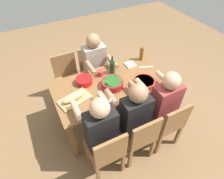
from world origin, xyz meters
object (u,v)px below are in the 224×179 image
at_px(chair_near_left, 107,151).
at_px(wine_glass, 110,100).
at_px(chair_far_center, 92,69).
at_px(napkin_stack, 130,65).
at_px(cutting_board, 75,99).
at_px(diner_near_right, 163,102).
at_px(chair_near_right, 168,123).
at_px(diner_far_center, 96,64).
at_px(wine_bottle, 112,67).
at_px(chair_far_left, 68,76).
at_px(dining_table, 112,89).
at_px(chair_near_center, 140,136).
at_px(serving_bowl_salad, 84,80).
at_px(cup_far_center, 101,73).
at_px(beer_bottle, 141,54).
at_px(diner_near_left, 100,128).
at_px(serving_bowl_pasta, 144,83).
at_px(bread_loaf, 74,96).
at_px(serving_bowl_greens, 113,83).

height_order(chair_near_left, wine_glass, wine_glass).
distance_m(chair_far_center, napkin_stack, 0.72).
relative_size(chair_near_left, cutting_board, 2.12).
xyz_separation_m(diner_near_right, chair_near_left, (-0.88, -0.18, -0.21)).
distance_m(chair_near_right, diner_far_center, 1.40).
height_order(diner_near_right, diner_far_center, same).
relative_size(chair_near_left, wine_bottle, 2.93).
relative_size(chair_far_left, napkin_stack, 6.07).
bearing_deg(wine_glass, wine_bottle, 61.01).
distance_m(chair_far_center, wine_glass, 1.18).
height_order(dining_table, chair_near_center, chair_near_center).
bearing_deg(diner_far_center, serving_bowl_salad, -131.48).
xyz_separation_m(chair_far_left, cup_far_center, (0.38, -0.51, 0.30)).
xyz_separation_m(chair_far_left, beer_bottle, (1.11, -0.44, 0.37)).
relative_size(chair_near_center, wine_bottle, 2.93).
distance_m(cutting_board, wine_glass, 0.47).
height_order(diner_near_right, diner_near_left, same).
relative_size(diner_near_left, cup_far_center, 14.15).
distance_m(dining_table, chair_near_center, 0.76).
bearing_deg(diner_far_center, beer_bottle, -20.97).
bearing_deg(serving_bowl_pasta, dining_table, 147.75).
height_order(chair_near_center, wine_bottle, wine_bottle).
distance_m(chair_near_right, chair_far_center, 1.56).
xyz_separation_m(diner_near_right, bread_loaf, (-1.00, 0.50, 0.11)).
distance_m(diner_near_right, wine_bottle, 0.85).
height_order(diner_near_right, serving_bowl_salad, diner_near_right).
height_order(chair_far_center, bread_loaf, same).
relative_size(diner_far_center, bread_loaf, 3.75).
bearing_deg(dining_table, chair_far_left, 120.57).
distance_m(diner_near_right, chair_far_left, 1.59).
relative_size(chair_near_center, serving_bowl_greens, 2.90).
bearing_deg(serving_bowl_pasta, chair_near_center, -125.30).
distance_m(chair_near_left, serving_bowl_greens, 0.88).
distance_m(serving_bowl_pasta, bread_loaf, 0.94).
bearing_deg(chair_near_right, diner_near_right, 90.00).
bearing_deg(wine_bottle, serving_bowl_greens, -116.15).
xyz_separation_m(chair_near_right, cup_far_center, (-0.51, 0.98, 0.30)).
bearing_deg(bread_loaf, chair_far_center, 55.37).
bearing_deg(napkin_stack, diner_far_center, 144.81).
bearing_deg(bread_loaf, diner_near_left, -77.06).
distance_m(dining_table, cutting_board, 0.57).
bearing_deg(chair_near_left, diner_far_center, 71.39).
distance_m(serving_bowl_greens, serving_bowl_pasta, 0.42).
xyz_separation_m(diner_far_center, serving_bowl_greens, (-0.01, -0.61, 0.10)).
distance_m(dining_table, cup_far_center, 0.28).
bearing_deg(chair_near_center, diner_far_center, 90.00).
xyz_separation_m(chair_far_center, serving_bowl_greens, (-0.01, -0.79, 0.31)).
relative_size(chair_far_left, serving_bowl_greens, 2.90).
height_order(dining_table, diner_near_right, diner_near_right).
distance_m(chair_near_right, serving_bowl_greens, 0.89).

